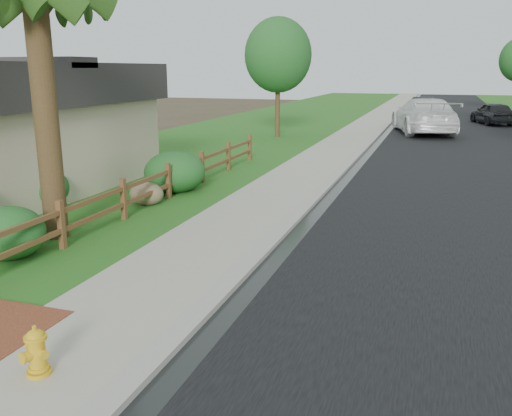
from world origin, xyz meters
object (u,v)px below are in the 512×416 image
(ranch_fence, at_px, (148,188))
(white_suv, at_px, (424,116))
(fire_hydrant, at_px, (37,352))
(dark_car_mid, at_px, (493,113))

(ranch_fence, bearing_deg, white_suv, 73.02)
(fire_hydrant, bearing_deg, dark_car_mid, 77.60)
(ranch_fence, height_order, white_suv, white_suv)
(ranch_fence, relative_size, white_suv, 2.40)
(white_suv, distance_m, dark_car_mid, 8.27)
(fire_hydrant, height_order, dark_car_mid, dark_car_mid)
(ranch_fence, xyz_separation_m, white_suv, (6.45, 21.14, 0.43))
(fire_hydrant, xyz_separation_m, white_suv, (3.57, 28.96, 0.65))
(ranch_fence, height_order, fire_hydrant, ranch_fence)
(white_suv, height_order, dark_car_mid, white_suv)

